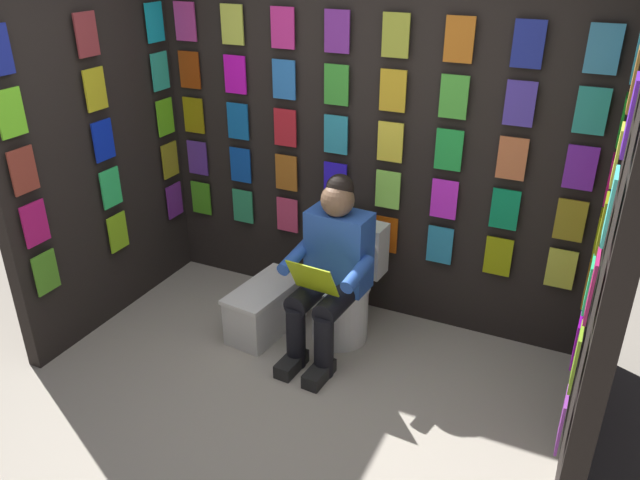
# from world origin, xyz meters

# --- Properties ---
(ground_plane) EXTENTS (30.00, 30.00, 0.00)m
(ground_plane) POSITION_xyz_m (0.00, 0.00, 0.00)
(ground_plane) COLOR #B2A899
(display_wall_back) EXTENTS (3.18, 0.14, 2.48)m
(display_wall_back) POSITION_xyz_m (0.00, -1.65, 1.24)
(display_wall_back) COLOR black
(display_wall_back) RESTS_ON ground
(display_wall_left) EXTENTS (0.14, 1.60, 2.48)m
(display_wall_left) POSITION_xyz_m (-1.59, -0.80, 1.24)
(display_wall_left) COLOR black
(display_wall_left) RESTS_ON ground
(display_wall_right) EXTENTS (0.14, 1.60, 2.48)m
(display_wall_right) POSITION_xyz_m (1.59, -0.80, 1.24)
(display_wall_right) COLOR black
(display_wall_right) RESTS_ON ground
(toilet) EXTENTS (0.42, 0.56, 0.77)m
(toilet) POSITION_xyz_m (-0.05, -1.22, 0.33)
(toilet) COLOR white
(toilet) RESTS_ON ground
(person_reading) EXTENTS (0.54, 0.70, 1.19)m
(person_reading) POSITION_xyz_m (-0.03, -0.99, 0.60)
(person_reading) COLOR blue
(person_reading) RESTS_ON ground
(comic_longbox_near) EXTENTS (0.37, 0.65, 0.35)m
(comic_longbox_near) POSITION_xyz_m (0.45, -1.00, 0.17)
(comic_longbox_near) COLOR white
(comic_longbox_near) RESTS_ON ground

